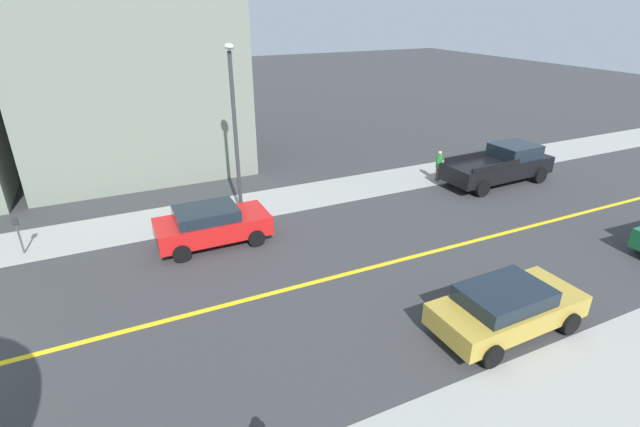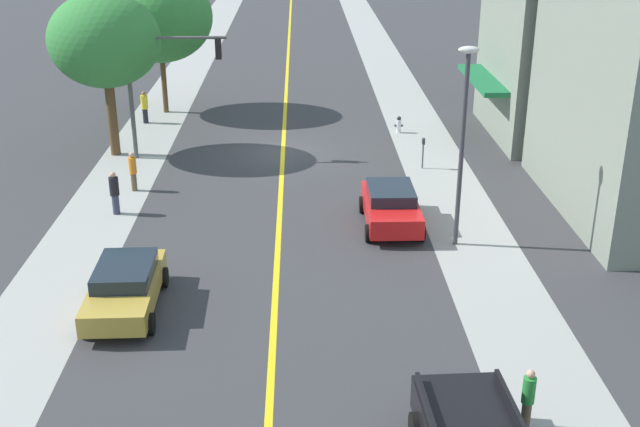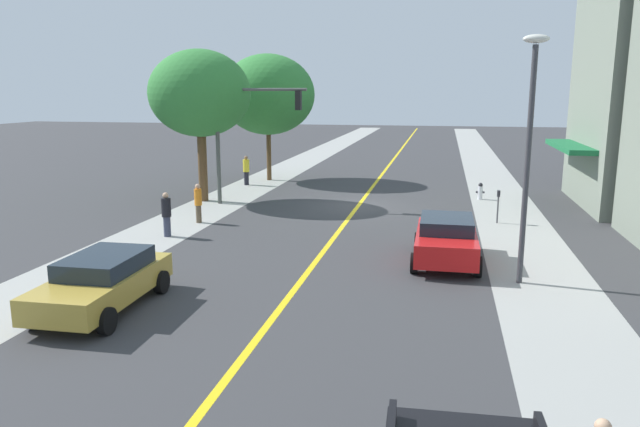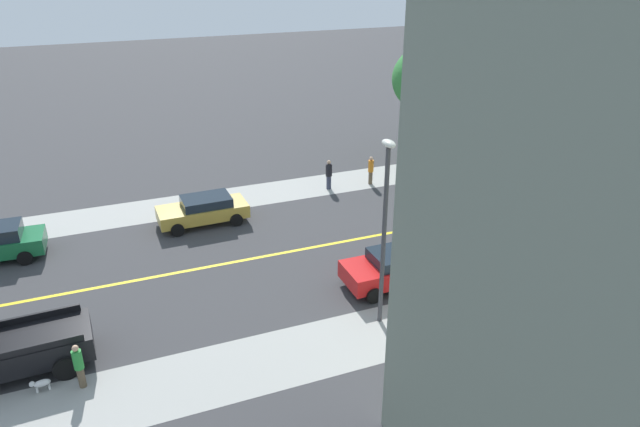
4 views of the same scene
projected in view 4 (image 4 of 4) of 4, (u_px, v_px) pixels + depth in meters
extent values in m
plane|color=#38383A|center=(507.00, 211.00, 30.37)|extent=(140.00, 140.00, 0.00)
cube|color=#9E9E99|center=(613.00, 275.00, 24.49)|extent=(3.04, 126.00, 0.01)
cube|color=#9E9E99|center=(436.00, 168.00, 36.26)|extent=(3.04, 126.00, 0.01)
cube|color=yellow|center=(507.00, 211.00, 30.37)|extent=(0.20, 126.00, 0.00)
cylinder|color=brown|center=(429.00, 137.00, 36.28)|extent=(0.45, 0.45, 3.50)
ellipsoid|color=#337F38|center=(434.00, 79.00, 34.75)|extent=(5.01, 5.01, 4.26)
cylinder|color=brown|center=(539.00, 132.00, 37.90)|extent=(0.29, 0.29, 3.12)
ellipsoid|color=#337F38|center=(549.00, 75.00, 36.34)|extent=(5.75, 5.75, 4.88)
cylinder|color=#4C4C51|center=(557.00, 267.00, 23.98)|extent=(0.07, 0.07, 1.14)
cube|color=#2D2D33|center=(560.00, 252.00, 23.68)|extent=(0.12, 0.18, 0.26)
cylinder|color=#474C47|center=(432.00, 123.00, 34.67)|extent=(0.20, 0.20, 6.04)
cylinder|color=#474C47|center=(458.00, 88.00, 31.72)|extent=(4.47, 0.14, 0.14)
cube|color=black|center=(477.00, 105.00, 30.38)|extent=(0.26, 0.32, 0.90)
sphere|color=red|center=(477.00, 99.00, 30.25)|extent=(0.20, 0.20, 0.20)
sphere|color=yellow|center=(477.00, 105.00, 30.38)|extent=(0.20, 0.20, 0.20)
sphere|color=green|center=(476.00, 111.00, 30.51)|extent=(0.20, 0.20, 0.20)
cylinder|color=#38383D|center=(384.00, 240.00, 20.09)|extent=(0.16, 0.16, 6.72)
ellipsoid|color=silver|center=(389.00, 144.00, 18.61)|extent=(0.70, 0.36, 0.24)
cube|color=red|center=(394.00, 269.00, 23.57)|extent=(1.91, 4.16, 0.72)
cube|color=#19232D|center=(399.00, 256.00, 23.39)|extent=(1.68, 2.25, 0.43)
cylinder|color=black|center=(374.00, 295.00, 22.46)|extent=(0.22, 0.64, 0.64)
cylinder|color=black|center=(353.00, 272.00, 24.05)|extent=(0.22, 0.64, 0.64)
cylinder|color=black|center=(434.00, 282.00, 23.38)|extent=(0.22, 0.64, 0.64)
cylinder|color=black|center=(411.00, 260.00, 24.98)|extent=(0.22, 0.64, 0.64)
cube|color=#B29338|center=(203.00, 212.00, 28.77)|extent=(1.94, 4.41, 0.64)
cube|color=#19232D|center=(206.00, 201.00, 28.62)|extent=(1.68, 2.39, 0.44)
cylinder|color=black|center=(178.00, 230.00, 27.62)|extent=(0.23, 0.64, 0.64)
cylinder|color=black|center=(171.00, 215.00, 29.17)|extent=(0.23, 0.64, 0.64)
cylinder|color=black|center=(236.00, 220.00, 28.64)|extent=(0.23, 0.64, 0.64)
cylinder|color=black|center=(227.00, 206.00, 30.19)|extent=(0.23, 0.64, 0.64)
cylinder|color=black|center=(25.00, 258.00, 25.15)|extent=(0.25, 0.65, 0.64)
cylinder|color=black|center=(29.00, 240.00, 26.69)|extent=(0.25, 0.65, 0.64)
cube|color=black|center=(32.00, 349.00, 17.85)|extent=(0.22, 3.03, 0.24)
cube|color=black|center=(32.00, 317.00, 19.38)|extent=(0.22, 3.03, 0.24)
cylinder|color=black|center=(66.00, 368.00, 18.49)|extent=(0.31, 0.81, 0.80)
cylinder|color=black|center=(64.00, 333.00, 20.15)|extent=(0.31, 0.81, 0.80)
cylinder|color=brown|center=(370.00, 178.00, 33.69)|extent=(0.23, 0.23, 0.76)
cylinder|color=orange|center=(371.00, 166.00, 33.38)|extent=(0.31, 0.31, 0.69)
sphere|color=tan|center=(371.00, 159.00, 33.19)|extent=(0.21, 0.21, 0.21)
cylinder|color=black|center=(502.00, 150.00, 38.27)|extent=(0.28, 0.28, 0.79)
cylinder|color=yellow|center=(503.00, 139.00, 37.95)|extent=(0.37, 0.37, 0.72)
sphere|color=#936B4C|center=(504.00, 132.00, 37.75)|extent=(0.22, 0.22, 0.22)
cylinder|color=#33384C|center=(329.00, 182.00, 33.01)|extent=(0.27, 0.27, 0.78)
cylinder|color=black|center=(329.00, 170.00, 32.70)|extent=(0.36, 0.36, 0.71)
sphere|color=tan|center=(329.00, 162.00, 32.50)|extent=(0.22, 0.22, 0.22)
cylinder|color=brown|center=(81.00, 377.00, 18.14)|extent=(0.23, 0.23, 0.72)
cylinder|color=#288C38|center=(78.00, 360.00, 17.85)|extent=(0.30, 0.30, 0.66)
sphere|color=tan|center=(75.00, 348.00, 17.67)|extent=(0.20, 0.20, 0.20)
ellipsoid|color=silver|center=(42.00, 383.00, 17.97)|extent=(0.26, 0.52, 0.22)
sphere|color=silver|center=(32.00, 384.00, 17.83)|extent=(0.18, 0.18, 0.18)
cylinder|color=silver|center=(37.00, 390.00, 17.98)|extent=(0.08, 0.08, 0.20)
cylinder|color=silver|center=(49.00, 387.00, 18.13)|extent=(0.08, 0.08, 0.20)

